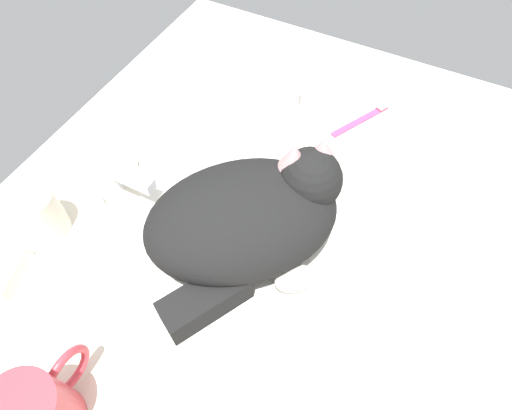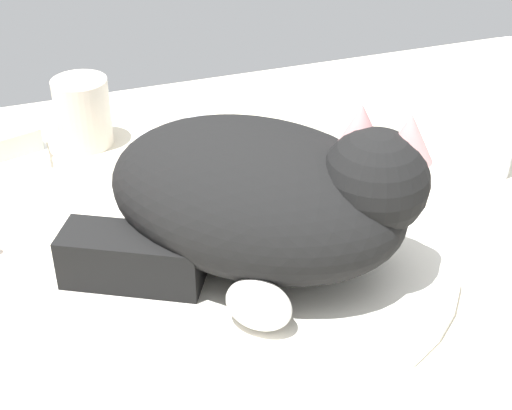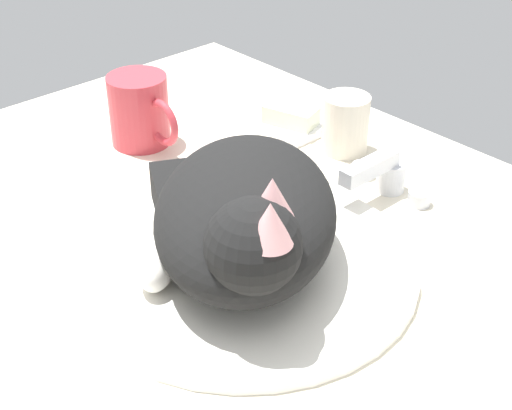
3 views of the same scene
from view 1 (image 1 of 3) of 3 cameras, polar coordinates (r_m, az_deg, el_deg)
ground_plane at (r=66.96cm, az=-1.67°, el=-5.83°), size 110.00×82.50×3.00cm
sink_basin at (r=65.19cm, az=-1.71°, el=-4.97°), size 36.95×36.95×1.04cm
faucet at (r=72.77cm, az=-17.89°, el=3.24°), size 11.89×10.67×5.92cm
cat at (r=59.42cm, az=-0.77°, el=-1.57°), size 33.85×32.51×15.19cm
rinse_cup at (r=71.22cm, az=-26.51°, el=-1.02°), size 6.33×6.33×7.99cm
soap_dish at (r=71.46cm, az=-29.47°, el=-8.34°), size 9.00×6.40×1.20cm
soap_bar at (r=69.97cm, az=-30.10°, el=-7.63°), size 8.30×6.03×2.59cm
toothpaste_bottle at (r=79.53cm, az=4.47°, el=16.07°), size 4.09×4.09×14.97cm
toothbrush at (r=84.10cm, az=14.04°, el=11.13°), size 12.33×7.44×1.60cm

